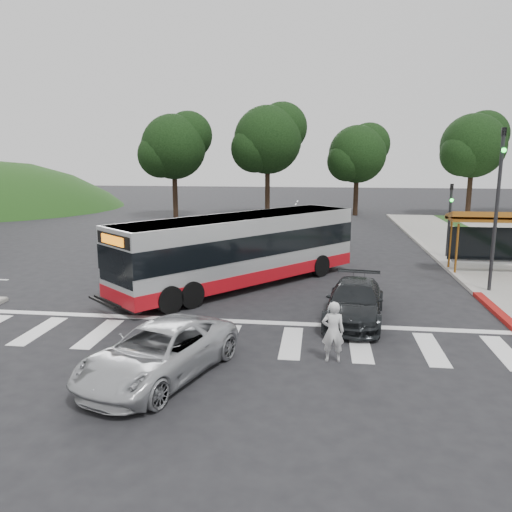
% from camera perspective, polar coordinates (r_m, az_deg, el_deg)
% --- Properties ---
extents(ground, '(140.00, 140.00, 0.00)m').
position_cam_1_polar(ground, '(19.96, -0.85, -4.44)').
color(ground, black).
rests_on(ground, ground).
extents(sidewalk_east, '(4.00, 40.00, 0.12)m').
position_cam_1_polar(sidewalk_east, '(28.75, 23.87, -0.39)').
color(sidewalk_east, gray).
rests_on(sidewalk_east, ground).
extents(curb_east, '(0.30, 40.00, 0.15)m').
position_cam_1_polar(curb_east, '(28.23, 19.98, -0.26)').
color(curb_east, '#9E9991').
rests_on(curb_east, ground).
extents(curb_east_red, '(0.32, 6.00, 0.15)m').
position_cam_1_polar(curb_east_red, '(18.90, 26.48, -6.35)').
color(curb_east_red, maroon).
rests_on(curb_east_red, ground).
extents(crosswalk_ladder, '(18.00, 2.60, 0.01)m').
position_cam_1_polar(crosswalk_ladder, '(15.27, -3.55, -9.49)').
color(crosswalk_ladder, silver).
rests_on(crosswalk_ladder, ground).
extents(bus_shelter, '(4.20, 1.60, 2.86)m').
position_cam_1_polar(bus_shelter, '(25.61, 25.65, 3.33)').
color(bus_shelter, '#8D5217').
rests_on(bus_shelter, sidewalk_east).
extents(traffic_signal_ne_tall, '(0.18, 0.37, 6.50)m').
position_cam_1_polar(traffic_signal_ne_tall, '(21.67, 25.91, 6.11)').
color(traffic_signal_ne_tall, black).
rests_on(traffic_signal_ne_tall, ground).
extents(traffic_signal_ne_short, '(0.18, 0.37, 4.00)m').
position_cam_1_polar(traffic_signal_ne_short, '(28.49, 21.28, 4.64)').
color(traffic_signal_ne_short, black).
rests_on(traffic_signal_ne_short, ground).
extents(tree_ne_a, '(6.16, 5.74, 9.30)m').
position_cam_1_polar(tree_ne_a, '(48.93, 23.64, 11.58)').
color(tree_ne_a, black).
rests_on(tree_ne_a, parking_lot).
extents(tree_north_a, '(6.60, 6.15, 10.17)m').
position_cam_1_polar(tree_north_a, '(45.34, 1.46, 13.26)').
color(tree_north_a, black).
rests_on(tree_north_a, ground).
extents(tree_north_b, '(5.72, 5.33, 8.43)m').
position_cam_1_polar(tree_north_b, '(47.18, 11.60, 11.43)').
color(tree_north_b, black).
rests_on(tree_north_b, ground).
extents(tree_north_c, '(6.16, 5.74, 9.30)m').
position_cam_1_polar(tree_north_c, '(44.90, -9.28, 12.33)').
color(tree_north_c, black).
rests_on(tree_north_c, ground).
extents(transit_bus, '(9.39, 10.48, 2.99)m').
position_cam_1_polar(transit_bus, '(21.02, -1.61, 0.57)').
color(transit_bus, '#A9ACAE').
rests_on(transit_bus, ground).
extents(pedestrian, '(0.63, 0.44, 1.67)m').
position_cam_1_polar(pedestrian, '(13.62, 8.79, -8.54)').
color(pedestrian, silver).
rests_on(pedestrian, ground).
extents(dark_sedan, '(2.39, 4.70, 1.31)m').
position_cam_1_polar(dark_sedan, '(17.06, 11.23, -5.14)').
color(dark_sedan, black).
rests_on(dark_sedan, ground).
extents(silver_suv_south, '(3.65, 5.23, 1.32)m').
position_cam_1_polar(silver_suv_south, '(12.83, -11.06, -10.71)').
color(silver_suv_south, '#B4B6B9').
rests_on(silver_suv_south, ground).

